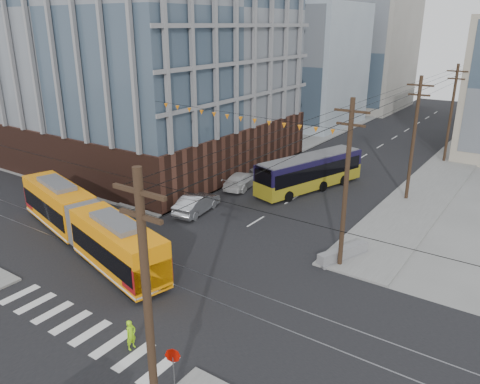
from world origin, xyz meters
name	(u,v)px	position (x,y,z in m)	size (l,w,h in m)	color
ground	(124,301)	(0.00, 0.00, 0.00)	(160.00, 160.00, 0.00)	slate
office_building	(134,31)	(-22.00, 23.00, 14.30)	(30.00, 25.00, 28.60)	#381E16
bg_bldg_nw_near	(296,65)	(-17.00, 52.00, 9.00)	(18.00, 16.00, 18.00)	#8C99A5
bg_bldg_nw_far	(362,53)	(-14.00, 72.00, 10.00)	(16.00, 18.00, 20.00)	gray
utility_pole_near	(149,323)	(8.50, -6.00, 5.50)	(0.30, 0.30, 11.00)	black
utility_pole_far	(475,98)	(8.50, 56.00, 5.50)	(0.30, 0.30, 11.00)	black
streetcar	(86,224)	(-7.48, 3.44, 1.77)	(18.34, 2.58, 3.53)	orange
city_bus	(310,172)	(-0.06, 23.63, 1.70)	(2.59, 11.98, 3.39)	black
parked_car_silver	(197,203)	(-5.12, 12.80, 0.83)	(1.76, 5.05, 1.66)	#95989D
parked_car_white	(241,180)	(-5.69, 20.24, 0.76)	(2.12, 5.22, 1.51)	silver
parked_car_grey	(270,170)	(-5.32, 25.00, 0.60)	(1.99, 4.31, 1.20)	slate
pedestrian	(131,335)	(3.46, -2.61, 0.78)	(0.57, 0.37, 1.57)	#9FF012
stop_sign	(174,374)	(7.26, -3.71, 1.11)	(0.67, 0.67, 2.22)	#A30900
jersey_barrier	(343,253)	(8.30, 11.97, 0.42)	(0.94, 4.17, 0.83)	slate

